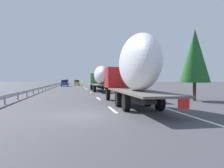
% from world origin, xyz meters
% --- Properties ---
extents(ground_plane, '(260.00, 260.00, 0.00)m').
position_xyz_m(ground_plane, '(40.00, 0.00, 0.00)').
color(ground_plane, '#424247').
extents(lane_stripe_0, '(3.20, 0.20, 0.01)m').
position_xyz_m(lane_stripe_0, '(2.00, -1.80, 0.00)').
color(lane_stripe_0, white).
rests_on(lane_stripe_0, ground_plane).
extents(lane_stripe_1, '(3.20, 0.20, 0.01)m').
position_xyz_m(lane_stripe_1, '(10.43, -1.80, 0.00)').
color(lane_stripe_1, white).
rests_on(lane_stripe_1, ground_plane).
extents(lane_stripe_2, '(3.20, 0.20, 0.01)m').
position_xyz_m(lane_stripe_2, '(21.18, -1.80, 0.00)').
color(lane_stripe_2, white).
rests_on(lane_stripe_2, ground_plane).
extents(lane_stripe_3, '(3.20, 0.20, 0.01)m').
position_xyz_m(lane_stripe_3, '(32.23, -1.80, 0.00)').
color(lane_stripe_3, white).
rests_on(lane_stripe_3, ground_plane).
extents(lane_stripe_4, '(3.20, 0.20, 0.01)m').
position_xyz_m(lane_stripe_4, '(34.98, -1.80, 0.00)').
color(lane_stripe_4, white).
rests_on(lane_stripe_4, ground_plane).
extents(lane_stripe_5, '(3.20, 0.20, 0.01)m').
position_xyz_m(lane_stripe_5, '(42.65, -1.80, 0.00)').
color(lane_stripe_5, white).
rests_on(lane_stripe_5, ground_plane).
extents(edge_line_right, '(110.00, 0.20, 0.01)m').
position_xyz_m(edge_line_right, '(45.00, -5.50, 0.00)').
color(edge_line_right, white).
rests_on(edge_line_right, ground_plane).
extents(truck_lead, '(13.90, 2.55, 4.10)m').
position_xyz_m(truck_lead, '(24.42, -3.60, 2.36)').
color(truck_lead, '#387038').
rests_on(truck_lead, ground_plane).
extents(truck_trailing, '(14.03, 2.55, 4.99)m').
position_xyz_m(truck_trailing, '(3.36, -3.60, 2.74)').
color(truck_trailing, '#B21919').
rests_on(truck_trailing, ground_plane).
extents(car_white_van, '(4.35, 1.90, 1.91)m').
position_xyz_m(car_white_van, '(78.61, 3.76, 0.96)').
color(car_white_van, white).
rests_on(car_white_van, ground_plane).
extents(car_blue_sedan, '(4.10, 1.91, 1.81)m').
position_xyz_m(car_blue_sedan, '(52.01, 3.37, 0.92)').
color(car_blue_sedan, '#28479E').
rests_on(car_blue_sedan, ground_plane).
extents(car_yellow_coupe, '(4.24, 1.79, 1.79)m').
position_xyz_m(car_yellow_coupe, '(62.65, -0.17, 0.91)').
color(car_yellow_coupe, gold).
rests_on(car_yellow_coupe, ground_plane).
extents(road_sign, '(0.10, 0.90, 3.16)m').
position_xyz_m(road_sign, '(40.69, -6.70, 2.19)').
color(road_sign, gray).
rests_on(road_sign, ground_plane).
extents(tree_0, '(2.42, 2.42, 6.40)m').
position_xyz_m(tree_0, '(83.50, -12.32, 3.98)').
color(tree_0, '#472D19').
rests_on(tree_0, ground_plane).
extents(tree_1, '(3.30, 3.30, 7.01)m').
position_xyz_m(tree_1, '(65.70, -11.65, 4.13)').
color(tree_1, '#472D19').
rests_on(tree_1, ground_plane).
extents(tree_2, '(3.07, 3.07, 5.55)m').
position_xyz_m(tree_2, '(79.99, -10.46, 3.69)').
color(tree_2, '#472D19').
rests_on(tree_2, ground_plane).
extents(tree_3, '(2.82, 2.82, 6.65)m').
position_xyz_m(tree_3, '(6.83, -10.41, 4.16)').
color(tree_3, '#472D19').
rests_on(tree_3, ground_plane).
extents(tree_4, '(3.37, 3.37, 6.56)m').
position_xyz_m(tree_4, '(48.69, -12.84, 4.19)').
color(tree_4, '#472D19').
rests_on(tree_4, ground_plane).
extents(guardrail_median, '(94.00, 0.10, 0.76)m').
position_xyz_m(guardrail_median, '(43.00, 6.00, 0.58)').
color(guardrail_median, '#9EA0A5').
rests_on(guardrail_median, ground_plane).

